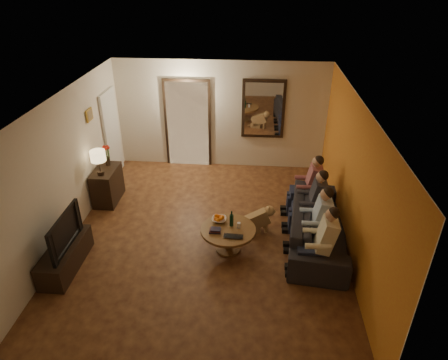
# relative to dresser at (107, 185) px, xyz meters

# --- Properties ---
(floor) EXTENTS (5.00, 6.00, 0.01)m
(floor) POSITION_rel_dresser_xyz_m (2.25, -1.10, -0.37)
(floor) COLOR #401D11
(floor) RESTS_ON ground
(ceiling) EXTENTS (5.00, 6.00, 0.01)m
(ceiling) POSITION_rel_dresser_xyz_m (2.25, -1.10, 2.23)
(ceiling) COLOR white
(ceiling) RESTS_ON back_wall
(back_wall) EXTENTS (5.00, 0.02, 2.60)m
(back_wall) POSITION_rel_dresser_xyz_m (2.25, 1.90, 0.93)
(back_wall) COLOR beige
(back_wall) RESTS_ON floor
(front_wall) EXTENTS (5.00, 0.02, 2.60)m
(front_wall) POSITION_rel_dresser_xyz_m (2.25, -4.10, 0.93)
(front_wall) COLOR beige
(front_wall) RESTS_ON floor
(left_wall) EXTENTS (0.02, 6.00, 2.60)m
(left_wall) POSITION_rel_dresser_xyz_m (-0.25, -1.10, 0.93)
(left_wall) COLOR beige
(left_wall) RESTS_ON floor
(right_wall) EXTENTS (0.02, 6.00, 2.60)m
(right_wall) POSITION_rel_dresser_xyz_m (4.75, -1.10, 0.93)
(right_wall) COLOR beige
(right_wall) RESTS_ON floor
(orange_accent) EXTENTS (0.01, 6.00, 2.60)m
(orange_accent) POSITION_rel_dresser_xyz_m (4.74, -1.10, 0.93)
(orange_accent) COLOR orange
(orange_accent) RESTS_ON right_wall
(kitchen_doorway) EXTENTS (1.00, 0.06, 2.10)m
(kitchen_doorway) POSITION_rel_dresser_xyz_m (1.45, 1.88, 0.68)
(kitchen_doorway) COLOR #FFE0A5
(kitchen_doorway) RESTS_ON floor
(door_trim) EXTENTS (1.12, 0.04, 2.22)m
(door_trim) POSITION_rel_dresser_xyz_m (1.45, 1.87, 0.68)
(door_trim) COLOR black
(door_trim) RESTS_ON floor
(fridge_glimpse) EXTENTS (0.45, 0.03, 1.70)m
(fridge_glimpse) POSITION_rel_dresser_xyz_m (1.70, 1.88, 0.53)
(fridge_glimpse) COLOR silver
(fridge_glimpse) RESTS_ON floor
(mirror_frame) EXTENTS (1.00, 0.05, 1.40)m
(mirror_frame) POSITION_rel_dresser_xyz_m (3.25, 1.86, 1.13)
(mirror_frame) COLOR black
(mirror_frame) RESTS_ON back_wall
(mirror_glass) EXTENTS (0.86, 0.02, 1.26)m
(mirror_glass) POSITION_rel_dresser_xyz_m (3.25, 1.83, 1.13)
(mirror_glass) COLOR white
(mirror_glass) RESTS_ON back_wall
(white_door) EXTENTS (0.06, 0.85, 2.04)m
(white_door) POSITION_rel_dresser_xyz_m (-0.21, 1.20, 0.65)
(white_door) COLOR white
(white_door) RESTS_ON floor
(framed_art) EXTENTS (0.03, 0.28, 0.24)m
(framed_art) POSITION_rel_dresser_xyz_m (-0.22, 0.20, 1.48)
(framed_art) COLOR #B28C33
(framed_art) RESTS_ON left_wall
(art_canvas) EXTENTS (0.01, 0.22, 0.18)m
(art_canvas) POSITION_rel_dresser_xyz_m (-0.21, 0.20, 1.48)
(art_canvas) COLOR brown
(art_canvas) RESTS_ON left_wall
(dresser) EXTENTS (0.45, 0.83, 0.74)m
(dresser) POSITION_rel_dresser_xyz_m (0.00, 0.00, 0.00)
(dresser) COLOR black
(dresser) RESTS_ON floor
(table_lamp) EXTENTS (0.30, 0.30, 0.54)m
(table_lamp) POSITION_rel_dresser_xyz_m (0.00, -0.22, 0.64)
(table_lamp) COLOR beige
(table_lamp) RESTS_ON dresser
(flower_vase) EXTENTS (0.14, 0.14, 0.44)m
(flower_vase) POSITION_rel_dresser_xyz_m (0.00, 0.22, 0.59)
(flower_vase) COLOR red
(flower_vase) RESTS_ON dresser
(tv_stand) EXTENTS (0.45, 1.28, 0.43)m
(tv_stand) POSITION_rel_dresser_xyz_m (0.00, -2.14, -0.16)
(tv_stand) COLOR black
(tv_stand) RESTS_ON floor
(tv) EXTENTS (1.06, 0.14, 0.61)m
(tv) POSITION_rel_dresser_xyz_m (0.00, -2.14, 0.36)
(tv) COLOR black
(tv) RESTS_ON tv_stand
(sofa) EXTENTS (2.59, 1.25, 0.73)m
(sofa) POSITION_rel_dresser_xyz_m (4.29, -1.08, -0.00)
(sofa) COLOR black
(sofa) RESTS_ON floor
(person_a) EXTENTS (0.60, 0.40, 1.20)m
(person_a) POSITION_rel_dresser_xyz_m (4.19, -1.98, 0.23)
(person_a) COLOR tan
(person_a) RESTS_ON sofa
(person_b) EXTENTS (0.60, 0.40, 1.20)m
(person_b) POSITION_rel_dresser_xyz_m (4.19, -1.38, 0.23)
(person_b) COLOR tan
(person_b) RESTS_ON sofa
(person_c) EXTENTS (0.60, 0.40, 1.20)m
(person_c) POSITION_rel_dresser_xyz_m (4.19, -0.78, 0.23)
(person_c) COLOR tan
(person_c) RESTS_ON sofa
(person_d) EXTENTS (0.60, 0.40, 1.20)m
(person_d) POSITION_rel_dresser_xyz_m (4.19, -0.18, 0.23)
(person_d) COLOR tan
(person_d) RESTS_ON sofa
(dog) EXTENTS (0.60, 0.34, 0.56)m
(dog) POSITION_rel_dresser_xyz_m (3.19, -0.86, -0.09)
(dog) COLOR #966745
(dog) RESTS_ON floor
(coffee_table) EXTENTS (1.13, 1.13, 0.45)m
(coffee_table) POSITION_rel_dresser_xyz_m (2.68, -1.46, -0.14)
(coffee_table) COLOR brown
(coffee_table) RESTS_ON floor
(bowl) EXTENTS (0.26, 0.26, 0.06)m
(bowl) POSITION_rel_dresser_xyz_m (2.50, -1.24, 0.11)
(bowl) COLOR white
(bowl) RESTS_ON coffee_table
(oranges) EXTENTS (0.20, 0.20, 0.08)m
(oranges) POSITION_rel_dresser_xyz_m (2.50, -1.24, 0.18)
(oranges) COLOR orange
(oranges) RESTS_ON bowl
(wine_bottle) EXTENTS (0.07, 0.07, 0.31)m
(wine_bottle) POSITION_rel_dresser_xyz_m (2.73, -1.36, 0.24)
(wine_bottle) COLOR black
(wine_bottle) RESTS_ON coffee_table
(wine_glass) EXTENTS (0.06, 0.06, 0.10)m
(wine_glass) POSITION_rel_dresser_xyz_m (2.86, -1.41, 0.13)
(wine_glass) COLOR silver
(wine_glass) RESTS_ON coffee_table
(book_stack) EXTENTS (0.20, 0.15, 0.07)m
(book_stack) POSITION_rel_dresser_xyz_m (2.46, -1.56, 0.12)
(book_stack) COLOR black
(book_stack) RESTS_ON coffee_table
(laptop) EXTENTS (0.34, 0.23, 0.03)m
(laptop) POSITION_rel_dresser_xyz_m (2.78, -1.74, 0.10)
(laptop) COLOR black
(laptop) RESTS_ON coffee_table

